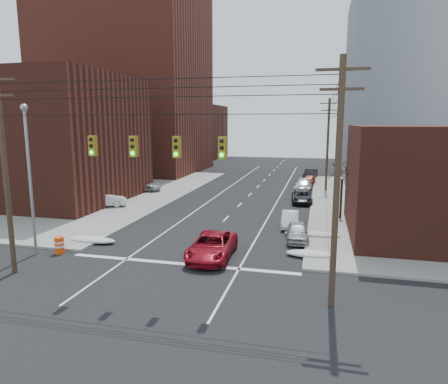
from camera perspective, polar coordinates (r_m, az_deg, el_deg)
The scene contains 28 objects.
ground at distance 18.57m, azimuth -13.27°, elevation -16.71°, with size 160.00×160.00×0.00m, color black.
sidewalk_nw at distance 54.91m, azimuth -25.85°, elevation 0.40°, with size 40.00×40.00×0.15m, color gray.
building_brick_tall at distance 70.62m, azimuth -13.64°, elevation 15.18°, with size 24.00×20.00×30.00m, color maroon.
building_brick_near at distance 47.29m, azimuth -25.57°, elevation 6.88°, with size 20.00×16.00×13.00m, color #542319.
building_brick_far at distance 94.94m, azimuth -7.27°, elevation 8.53°, with size 22.00×18.00×12.00m, color #542319.
building_office at distance 60.55m, azimuth 27.97°, elevation 12.86°, with size 22.00×20.00×25.00m, color gray.
building_glass at distance 86.29m, azimuth 24.96°, elevation 10.88°, with size 20.00×18.00×22.00m, color gray.
utility_pole_left at distance 24.17m, azimuth -28.81°, elevation 2.87°, with size 2.20×0.28×11.00m.
utility_pole_right at distance 17.89m, azimuth 15.86°, elevation 1.65°, with size 2.20×0.28×11.00m.
utility_pole_far at distance 48.77m, azimuth 14.59°, elevation 6.75°, with size 2.20×0.28×11.00m.
traffic_signals at distance 19.30m, azimuth -9.87°, elevation 6.60°, with size 17.00×0.42×2.02m.
street_light at distance 27.10m, azimuth -26.08°, elevation 3.21°, with size 0.44×0.44×9.32m.
bare_tree at distance 35.25m, azimuth 16.40°, elevation -0.13°, with size 2.09×2.20×4.93m.
snow_nw at distance 29.27m, azimuth -18.33°, elevation -6.50°, with size 3.50×1.08×0.42m, color silver.
snow_ne at distance 25.51m, azimuth 12.25°, elevation -8.65°, with size 3.00×1.08×0.42m, color silver.
snow_east_far at distance 29.81m, azimuth 12.49°, elevation -5.93°, with size 4.00×1.08×0.42m, color silver.
red_pickup at distance 24.72m, azimuth -1.72°, elevation -7.72°, with size 2.48×5.37×1.49m, color maroon.
parked_car_a at distance 28.63m, azimuth 10.46°, elevation -5.61°, with size 1.53×3.79×1.29m, color #ACADB1.
parked_car_b at distance 32.25m, azimuth 9.42°, elevation -3.87°, with size 1.30×3.74×1.23m, color silver.
parked_car_c at distance 41.85m, azimuth 11.05°, elevation -0.74°, with size 2.03×4.40×1.22m, color black.
parked_car_d at distance 49.20m, azimuth 11.25°, elevation 0.91°, with size 1.89×4.66×1.35m, color silver.
parked_car_e at distance 54.51m, azimuth 12.08°, elevation 1.70°, with size 1.47×3.65×1.24m, color maroon.
parked_car_f at distance 60.23m, azimuth 12.25°, elevation 2.57°, with size 1.55×4.45×1.47m, color black.
lot_car_a at distance 40.36m, azimuth -16.67°, elevation -1.07°, with size 1.42×4.07×1.34m, color silver.
lot_car_b at distance 48.56m, azimuth -11.69°, elevation 0.93°, with size 2.17×4.70×1.31m, color #BCBCC1.
lot_car_c at distance 42.38m, azimuth -21.46°, elevation -0.82°, with size 1.90×4.67×1.36m, color black.
lot_car_d at distance 51.41m, azimuth -15.46°, elevation 1.42°, with size 1.85×4.59×1.56m, color #B5B5BA.
construction_barrel at distance 27.61m, azimuth -22.45°, elevation -7.02°, with size 0.76×0.76×1.06m.
Camera 1 is at (7.77, -14.70, 8.25)m, focal length 32.00 mm.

